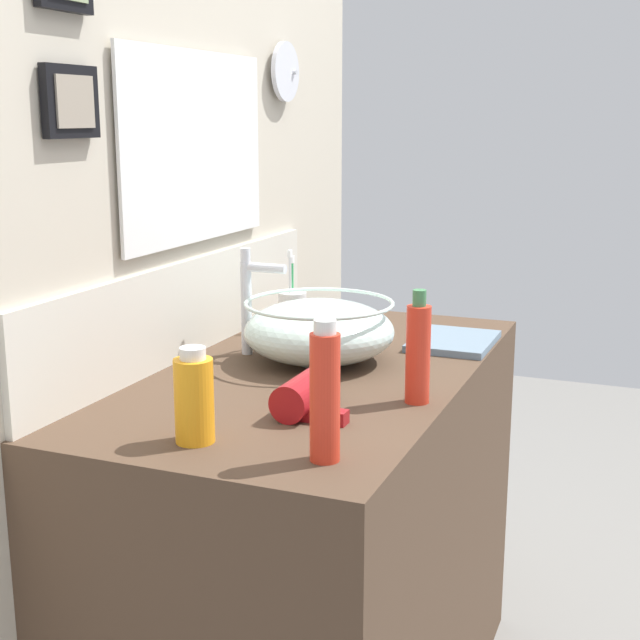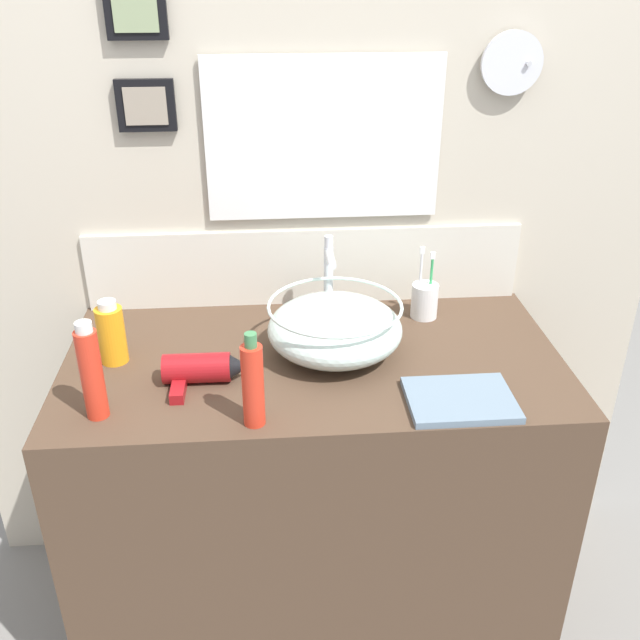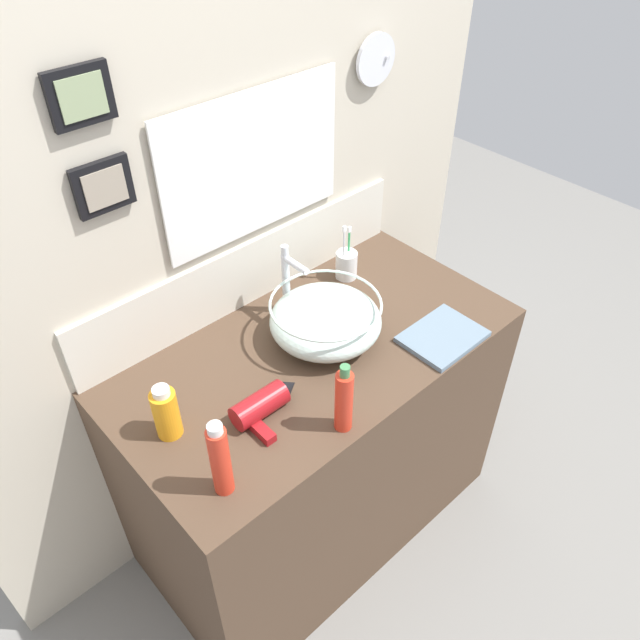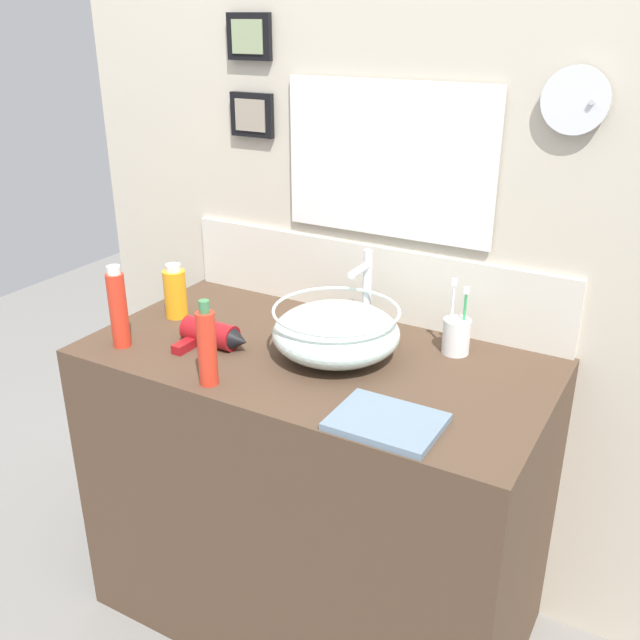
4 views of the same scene
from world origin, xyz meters
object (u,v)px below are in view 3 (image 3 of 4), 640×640
Objects in this scene: toothbrush_cup at (346,264)px; faucet at (288,277)px; hair_drier at (265,404)px; spray_bottle at (166,413)px; shampoo_bottle at (344,400)px; hand_towel at (443,337)px; glass_bowl_sink at (326,320)px; lotion_bottle at (220,460)px.

faucet is at bearing -177.16° from toothbrush_cup.
hair_drier is 0.97× the size of toothbrush_cup.
shampoo_bottle is (0.33, -0.28, 0.02)m from spray_bottle.
hair_drier is 0.57m from hand_towel.
faucet reaches higher than shampoo_bottle.
glass_bowl_sink is 1.53× the size of shampoo_bottle.
hand_towel is (0.44, 0.04, -0.09)m from shampoo_bottle.
hand_towel is at bearing -43.16° from glass_bowl_sink.
lotion_bottle reaches higher than glass_bowl_sink.
hair_drier is 0.21m from shampoo_bottle.
shampoo_bottle is at bearing -39.91° from spray_bottle.
faucet is at bearing 16.59° from spray_bottle.
hand_towel is at bearing -13.15° from hair_drier.
toothbrush_cup is (0.56, 0.28, 0.02)m from hair_drier.
faucet is at bearing 40.69° from hair_drier.
lotion_bottle is (-0.77, -0.39, 0.06)m from toothbrush_cup.
shampoo_bottle is at bearing -125.29° from glass_bowl_sink.
shampoo_bottle is (-0.19, -0.43, -0.04)m from faucet.
glass_bowl_sink is at bearing 18.58° from hair_drier.
toothbrush_cup is at bearing 2.84° from faucet.
glass_bowl_sink is at bearing -90.00° from faucet.
glass_bowl_sink is at bearing 54.71° from shampoo_bottle.
hand_towel is (-0.01, -0.41, -0.04)m from toothbrush_cup.
spray_bottle is at bearing -163.41° from faucet.
glass_bowl_sink is 1.36× the size of faucet.
spray_bottle is at bearing 153.13° from hair_drier.
faucet is at bearing 90.00° from glass_bowl_sink.
faucet is 0.64m from lotion_bottle.
spray_bottle is 0.75× the size of shampoo_bottle.
toothbrush_cup is 0.41m from hand_towel.
toothbrush_cup is 0.79m from spray_bottle.
shampoo_bottle is 0.45m from hand_towel.
faucet is 0.48m from hand_towel.
hand_towel is at bearing -1.14° from lotion_bottle.
glass_bowl_sink is 2.04× the size of spray_bottle.
shampoo_bottle reaches higher than hand_towel.
toothbrush_cup is at bearing 26.25° from hair_drier.
shampoo_bottle is at bearing -113.94° from faucet.
toothbrush_cup is (0.25, 0.17, -0.02)m from glass_bowl_sink.
hair_drier is at bearing 124.63° from shampoo_bottle.
spray_bottle reaches higher than glass_bowl_sink.
lotion_bottle is at bearing -157.19° from glass_bowl_sink.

